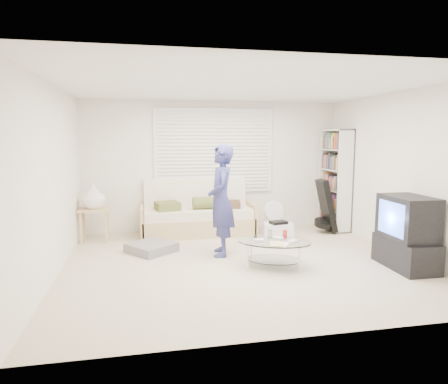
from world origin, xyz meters
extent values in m
plane|color=tan|center=(0.00, 0.00, 0.00)|extent=(5.00, 5.00, 0.00)
cube|color=silver|center=(0.00, 2.25, 1.25)|extent=(5.00, 0.02, 2.50)
cube|color=silver|center=(0.00, -2.25, 1.25)|extent=(5.00, 0.02, 2.50)
cube|color=silver|center=(-2.50, 0.00, 1.25)|extent=(0.02, 4.50, 2.50)
cube|color=silver|center=(2.50, 0.00, 1.25)|extent=(0.02, 4.50, 2.50)
cube|color=white|center=(0.00, 0.00, 2.50)|extent=(5.00, 4.50, 0.02)
cube|color=white|center=(0.00, 2.22, 1.55)|extent=(2.32, 0.06, 1.62)
cube|color=black|center=(0.00, 2.21, 1.55)|extent=(2.20, 0.01, 1.50)
cube|color=silver|center=(0.00, 2.18, 1.55)|extent=(2.16, 0.04, 1.50)
cube|color=silver|center=(0.00, 2.20, 1.55)|extent=(2.32, 0.08, 1.62)
cube|color=tan|center=(-0.38, 1.83, 0.16)|extent=(2.05, 0.82, 0.33)
cube|color=beige|center=(-0.38, 1.81, 0.41)|extent=(1.97, 0.76, 0.16)
cube|color=beige|center=(-0.38, 2.16, 0.72)|extent=(1.97, 0.23, 0.63)
cube|color=tan|center=(-1.41, 1.83, 0.29)|extent=(0.06, 0.82, 0.57)
cube|color=tan|center=(0.64, 1.83, 0.29)|extent=(0.06, 0.82, 0.57)
cube|color=brown|center=(-0.95, 1.78, 0.56)|extent=(0.49, 0.49, 0.14)
cylinder|color=brown|center=(-0.23, 1.75, 0.61)|extent=(0.51, 0.23, 0.23)
cube|color=#402E20|center=(0.23, 1.81, 0.55)|extent=(0.43, 0.43, 0.12)
cube|color=slate|center=(-1.26, 0.80, 0.07)|extent=(0.88, 0.88, 0.14)
cube|color=tan|center=(-2.22, 1.69, 0.56)|extent=(0.51, 0.41, 0.04)
cube|color=tan|center=(-2.42, 1.53, 0.28)|extent=(0.04, 0.04, 0.55)
cube|color=tan|center=(-2.02, 1.53, 0.28)|extent=(0.04, 0.04, 0.55)
cube|color=tan|center=(-2.42, 1.84, 0.28)|extent=(0.04, 0.04, 0.55)
cube|color=tan|center=(-2.02, 1.84, 0.28)|extent=(0.04, 0.04, 0.55)
imported|color=white|center=(-2.22, 1.69, 0.80)|extent=(0.41, 0.41, 0.43)
cube|color=white|center=(2.33, 1.74, 0.98)|extent=(0.31, 0.83, 1.96)
cube|color=black|center=(2.02, 1.45, 0.53)|extent=(0.34, 0.36, 1.00)
cylinder|color=black|center=(1.98, 1.45, 0.19)|extent=(0.36, 0.38, 0.18)
cylinder|color=white|center=(1.01, 1.54, 0.01)|extent=(0.26, 0.26, 0.03)
cylinder|color=white|center=(1.01, 1.54, 0.18)|extent=(0.04, 0.04, 0.33)
cylinder|color=white|center=(1.01, 1.54, 0.45)|extent=(0.40, 0.20, 0.39)
cylinder|color=white|center=(1.01, 1.54, 0.45)|extent=(0.11, 0.08, 0.10)
cube|color=white|center=(0.95, 1.09, 0.15)|extent=(0.57, 0.45, 0.30)
cube|color=black|center=(0.95, 1.09, 0.33)|extent=(0.32, 0.25, 0.05)
cube|color=black|center=(2.20, -0.68, 0.21)|extent=(0.51, 0.94, 0.41)
cube|color=black|center=(2.20, -0.68, 0.71)|extent=(0.53, 0.78, 0.60)
cube|color=#4E7AF3|center=(1.95, -0.67, 0.71)|extent=(0.03, 0.60, 0.45)
ellipsoid|color=silver|center=(0.41, -0.30, 0.37)|extent=(1.18, 0.98, 0.02)
ellipsoid|color=silver|center=(0.41, -0.30, 0.11)|extent=(0.90, 0.75, 0.01)
cylinder|color=silver|center=(0.01, -0.36, 0.17)|extent=(0.03, 0.03, 0.35)
cylinder|color=silver|center=(0.65, -0.62, 0.17)|extent=(0.03, 0.03, 0.35)
cylinder|color=silver|center=(0.16, 0.02, 0.17)|extent=(0.03, 0.03, 0.35)
cylinder|color=silver|center=(0.80, -0.25, 0.17)|extent=(0.03, 0.03, 0.35)
cube|color=white|center=(0.19, -0.29, 0.39)|extent=(0.15, 0.11, 0.04)
cube|color=white|center=(0.48, -0.23, 0.39)|extent=(0.16, 0.17, 0.04)
cube|color=white|center=(0.63, -0.44, 0.39)|extent=(0.17, 0.16, 0.04)
cylinder|color=silver|center=(0.40, -0.12, 0.43)|extent=(0.06, 0.06, 0.11)
cylinder|color=red|center=(0.60, -0.18, 0.44)|extent=(0.06, 0.06, 0.12)
cube|color=black|center=(0.19, -0.09, 0.39)|extent=(0.08, 0.16, 0.02)
cube|color=white|center=(0.43, -0.49, 0.38)|extent=(0.32, 0.34, 0.01)
cube|color=#D3C46C|center=(0.38, -0.49, 0.39)|extent=(0.25, 0.29, 0.01)
imported|color=navy|center=(-0.20, 0.44, 0.85)|extent=(0.48, 0.67, 1.71)
camera|label=1|loc=(-1.34, -5.46, 1.80)|focal=32.00mm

